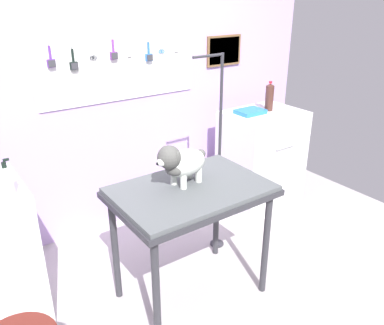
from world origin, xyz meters
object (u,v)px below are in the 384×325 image
object	(u,v)px
cabinet_right	(261,159)
soda_bottle	(269,97)
dog	(181,162)
grooming_table	(191,200)
grooming_arm	(218,165)

from	to	relation	value
cabinet_right	soda_bottle	size ratio (longest dim) A/B	3.47
dog	soda_bottle	bearing A→B (deg)	24.51
grooming_table	cabinet_right	xyz separation A→B (m)	(1.25, 0.66, -0.27)
grooming_table	soda_bottle	distance (m)	1.51
grooming_arm	dog	bearing A→B (deg)	-151.31
grooming_arm	soda_bottle	distance (m)	0.96
soda_bottle	grooming_table	bearing A→B (deg)	-152.97
dog	grooming_table	bearing A→B (deg)	-59.61
dog	soda_bottle	xyz separation A→B (m)	(1.35, 0.62, 0.07)
grooming_arm	cabinet_right	size ratio (longest dim) A/B	1.67
cabinet_right	dog	bearing A→B (deg)	-154.92
soda_bottle	grooming_arm	bearing A→B (deg)	-158.22
grooming_table	soda_bottle	world-z (taller)	soda_bottle
grooming_arm	dog	size ratio (longest dim) A/B	3.93
dog	soda_bottle	size ratio (longest dim) A/B	1.47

